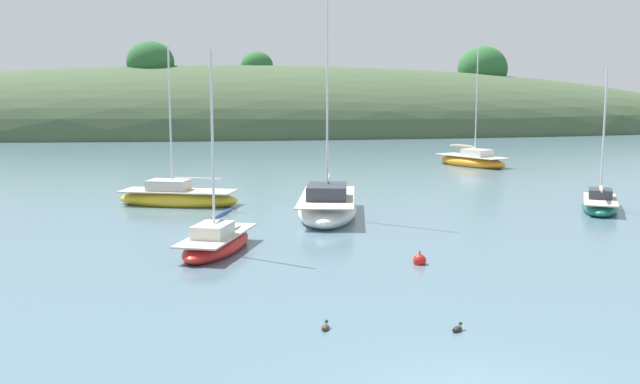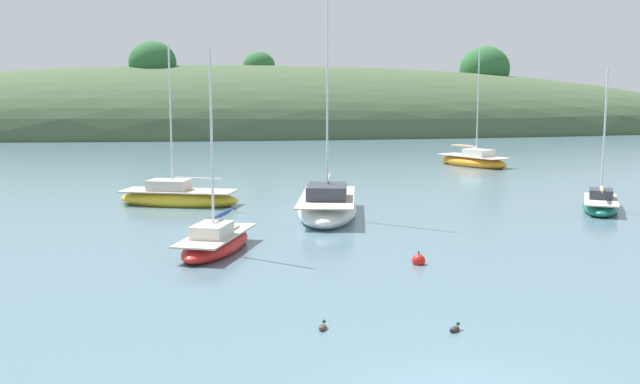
{
  "view_description": "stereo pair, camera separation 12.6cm",
  "coord_description": "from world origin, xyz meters",
  "px_view_note": "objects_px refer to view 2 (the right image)",
  "views": [
    {
      "loc": [
        -4.66,
        -11.27,
        5.59
      ],
      "look_at": [
        0.0,
        20.0,
        1.2
      ],
      "focal_mm": 39.85,
      "sensor_mm": 36.0,
      "label": 1
    },
    {
      "loc": [
        -4.53,
        -11.29,
        5.59
      ],
      "look_at": [
        0.0,
        20.0,
        1.2
      ],
      "focal_mm": 39.85,
      "sensor_mm": 36.0,
      "label": 2
    }
  ],
  "objects_px": {
    "sailboat_white_near": "(327,207)",
    "duck_straggler": "(323,327)",
    "sailboat_black_sloop": "(216,242)",
    "sailboat_cream_ketch": "(473,161)",
    "sailboat_navy_dinghy": "(601,204)",
    "duck_trailing": "(455,329)",
    "sailboat_blue_center": "(178,197)",
    "mooring_buoy_channel": "(419,261)"
  },
  "relations": [
    {
      "from": "sailboat_white_near",
      "to": "duck_straggler",
      "type": "relative_size",
      "value": 25.79
    },
    {
      "from": "sailboat_black_sloop",
      "to": "sailboat_cream_ketch",
      "type": "distance_m",
      "value": 33.94
    },
    {
      "from": "sailboat_black_sloop",
      "to": "sailboat_white_near",
      "type": "xyz_separation_m",
      "value": [
        5.05,
        6.56,
        0.12
      ]
    },
    {
      "from": "sailboat_navy_dinghy",
      "to": "duck_trailing",
      "type": "relative_size",
      "value": 18.49
    },
    {
      "from": "duck_straggler",
      "to": "duck_trailing",
      "type": "xyz_separation_m",
      "value": [
        3.09,
        -0.59,
        0.0
      ]
    },
    {
      "from": "sailboat_navy_dinghy",
      "to": "sailboat_blue_center",
      "type": "relative_size",
      "value": 0.85
    },
    {
      "from": "sailboat_blue_center",
      "to": "mooring_buoy_channel",
      "type": "xyz_separation_m",
      "value": [
        8.55,
        -13.99,
        -0.26
      ]
    },
    {
      "from": "sailboat_blue_center",
      "to": "duck_trailing",
      "type": "xyz_separation_m",
      "value": [
        7.53,
        -20.59,
        -0.33
      ]
    },
    {
      "from": "duck_straggler",
      "to": "sailboat_blue_center",
      "type": "bearing_deg",
      "value": 102.54
    },
    {
      "from": "duck_straggler",
      "to": "duck_trailing",
      "type": "relative_size",
      "value": 1.11
    },
    {
      "from": "sailboat_blue_center",
      "to": "mooring_buoy_channel",
      "type": "relative_size",
      "value": 15.12
    },
    {
      "from": "sailboat_cream_ketch",
      "to": "duck_trailing",
      "type": "xyz_separation_m",
      "value": [
        -14.2,
        -37.08,
        -0.35
      ]
    },
    {
      "from": "mooring_buoy_channel",
      "to": "duck_trailing",
      "type": "xyz_separation_m",
      "value": [
        -1.01,
        -6.6,
        -0.07
      ]
    },
    {
      "from": "sailboat_white_near",
      "to": "mooring_buoy_channel",
      "type": "height_order",
      "value": "sailboat_white_near"
    },
    {
      "from": "sailboat_cream_ketch",
      "to": "sailboat_blue_center",
      "type": "xyz_separation_m",
      "value": [
        -21.73,
        -16.49,
        -0.03
      ]
    },
    {
      "from": "duck_trailing",
      "to": "mooring_buoy_channel",
      "type": "bearing_deg",
      "value": 81.26
    },
    {
      "from": "sailboat_navy_dinghy",
      "to": "sailboat_blue_center",
      "type": "xyz_separation_m",
      "value": [
        -20.2,
        4.83,
        0.06
      ]
    },
    {
      "from": "sailboat_navy_dinghy",
      "to": "mooring_buoy_channel",
      "type": "bearing_deg",
      "value": -141.84
    },
    {
      "from": "sailboat_white_near",
      "to": "duck_straggler",
      "type": "bearing_deg",
      "value": -99.24
    },
    {
      "from": "sailboat_black_sloop",
      "to": "mooring_buoy_channel",
      "type": "height_order",
      "value": "sailboat_black_sloop"
    },
    {
      "from": "sailboat_black_sloop",
      "to": "sailboat_cream_ketch",
      "type": "relative_size",
      "value": 0.78
    },
    {
      "from": "sailboat_blue_center",
      "to": "duck_straggler",
      "type": "height_order",
      "value": "sailboat_blue_center"
    },
    {
      "from": "sailboat_white_near",
      "to": "sailboat_blue_center",
      "type": "relative_size",
      "value": 1.31
    },
    {
      "from": "sailboat_white_near",
      "to": "mooring_buoy_channel",
      "type": "relative_size",
      "value": 19.82
    },
    {
      "from": "sailboat_blue_center",
      "to": "duck_straggler",
      "type": "distance_m",
      "value": 20.49
    },
    {
      "from": "mooring_buoy_channel",
      "to": "duck_trailing",
      "type": "distance_m",
      "value": 6.68
    },
    {
      "from": "sailboat_navy_dinghy",
      "to": "sailboat_blue_center",
      "type": "bearing_deg",
      "value": 166.54
    },
    {
      "from": "sailboat_black_sloop",
      "to": "duck_trailing",
      "type": "xyz_separation_m",
      "value": [
        5.62,
        -9.52,
        -0.28
      ]
    },
    {
      "from": "mooring_buoy_channel",
      "to": "sailboat_navy_dinghy",
      "type": "bearing_deg",
      "value": 38.16
    },
    {
      "from": "sailboat_white_near",
      "to": "duck_straggler",
      "type": "height_order",
      "value": "sailboat_white_near"
    },
    {
      "from": "sailboat_blue_center",
      "to": "mooring_buoy_channel",
      "type": "bearing_deg",
      "value": -58.57
    },
    {
      "from": "sailboat_navy_dinghy",
      "to": "duck_trailing",
      "type": "height_order",
      "value": "sailboat_navy_dinghy"
    },
    {
      "from": "sailboat_cream_ketch",
      "to": "sailboat_navy_dinghy",
      "type": "distance_m",
      "value": 21.38
    },
    {
      "from": "sailboat_blue_center",
      "to": "mooring_buoy_channel",
      "type": "height_order",
      "value": "sailboat_blue_center"
    },
    {
      "from": "sailboat_navy_dinghy",
      "to": "mooring_buoy_channel",
      "type": "relative_size",
      "value": 12.82
    },
    {
      "from": "sailboat_white_near",
      "to": "sailboat_blue_center",
      "type": "xyz_separation_m",
      "value": [
        -6.97,
        4.5,
        -0.08
      ]
    },
    {
      "from": "mooring_buoy_channel",
      "to": "duck_straggler",
      "type": "height_order",
      "value": "mooring_buoy_channel"
    },
    {
      "from": "sailboat_black_sloop",
      "to": "mooring_buoy_channel",
      "type": "distance_m",
      "value": 7.25
    },
    {
      "from": "sailboat_black_sloop",
      "to": "duck_straggler",
      "type": "relative_size",
      "value": 17.49
    },
    {
      "from": "duck_straggler",
      "to": "sailboat_navy_dinghy",
      "type": "bearing_deg",
      "value": 43.92
    },
    {
      "from": "sailboat_cream_ketch",
      "to": "duck_trailing",
      "type": "bearing_deg",
      "value": -110.95
    },
    {
      "from": "sailboat_navy_dinghy",
      "to": "duck_straggler",
      "type": "distance_m",
      "value": 21.87
    }
  ]
}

